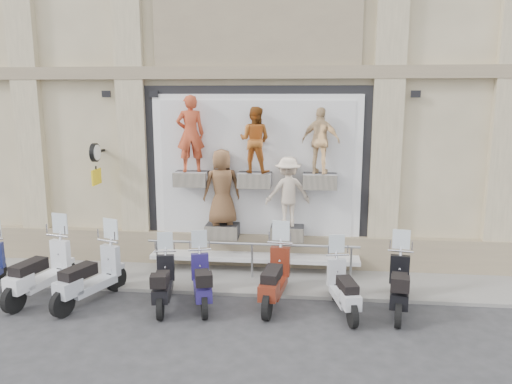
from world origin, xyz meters
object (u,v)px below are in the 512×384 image
Objects in this scene: clock_sign_bracket at (96,159)px; scooter_f at (275,267)px; scooter_b at (39,260)px; scooter_g at (344,278)px; scooter_h at (400,275)px; scooter_d at (163,273)px; scooter_c at (89,265)px; scooter_e at (202,272)px; guard_rail at (252,262)px.

clock_sign_bracket is 0.50× the size of scooter_f.
scooter_b is 6.43m from scooter_g.
scooter_h is (1.12, 0.14, 0.05)m from scooter_g.
scooter_d is 3.69m from scooter_g.
scooter_c is 1.15× the size of scooter_e.
guard_rail is at bearing 32.11° from scooter_b.
guard_rail is 4.57m from clock_sign_bracket.
scooter_d is at bearing -164.86° from scooter_f.
scooter_f is at bearing -8.86° from scooter_e.
scooter_h is (4.81, 0.22, 0.06)m from scooter_d.
scooter_b is (-4.40, -1.53, 0.40)m from guard_rail.
scooter_e is at bearing -33.24° from clock_sign_bracket.
scooter_d is 0.79m from scooter_e.
scooter_h is (3.14, -1.42, 0.32)m from guard_rail.
scooter_g is at bearing -9.16° from scooter_d.
scooter_f is (0.63, -1.32, 0.36)m from guard_rail.
clock_sign_bracket is 7.57m from scooter_h.
clock_sign_bracket reaches higher than scooter_e.
scooter_h reaches higher than scooter_d.
scooter_c is 1.02× the size of scooter_f.
scooter_f is 1.05× the size of scooter_h.
guard_rail is 4.96× the size of clock_sign_bracket.
scooter_g is 1.13m from scooter_h.
scooter_e is at bearing -120.20° from guard_rail.
scooter_d is 0.92× the size of scooter_h.
clock_sign_bracket reaches higher than scooter_d.
scooter_g is (6.43, -0.03, -0.13)m from scooter_b.
scooter_d reaches higher than guard_rail.
clock_sign_bracket is 0.48× the size of scooter_b.
scooter_d is (2.74, -0.11, -0.15)m from scooter_b.
scooter_g is at bearing -37.62° from guard_rail.
clock_sign_bracket is 0.58× the size of scooter_d.
guard_rail is 2.63× the size of scooter_h.
scooter_b is at bearing -160.87° from guard_rail.
clock_sign_bracket is at bearing 174.76° from scooter_h.
clock_sign_bracket is 4.16m from scooter_e.
scooter_f is at bearing -64.60° from guard_rail.
scooter_b is 1.03× the size of scooter_c.
scooter_h is at bearing 23.04° from scooter_c.
guard_rail is at bearing 48.05° from scooter_c.
scooter_c is 1.15× the size of scooter_g.
guard_rail is 3.66m from scooter_c.
scooter_e is 1.52m from scooter_f.
clock_sign_bracket reaches higher than guard_rail.
scooter_f is (3.86, 0.34, -0.02)m from scooter_c.
scooter_e is at bearing -1.39° from scooter_d.
scooter_b is 3.53m from scooter_e.
scooter_f is (1.51, 0.19, 0.09)m from scooter_e.
scooter_g reaches higher than guard_rail.
clock_sign_bracket is (-3.90, 0.47, 2.34)m from guard_rail.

